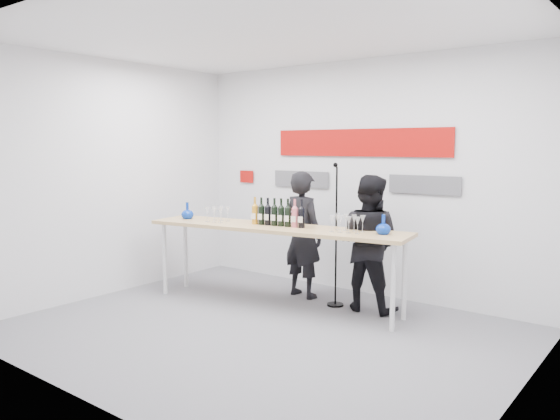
{
  "coord_description": "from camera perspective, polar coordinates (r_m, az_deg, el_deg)",
  "views": [
    {
      "loc": [
        3.5,
        -4.2,
        1.91
      ],
      "look_at": [
        -0.44,
        0.91,
        1.15
      ],
      "focal_mm": 35.0,
      "sensor_mm": 36.0,
      "label": 1
    }
  ],
  "objects": [
    {
      "name": "tasting_table",
      "position": [
        6.45,
        -0.54,
        -2.33
      ],
      "size": [
        3.29,
        1.15,
        0.97
      ],
      "rotation": [
        0.0,
        0.0,
        0.16
      ],
      "color": "tan",
      "rests_on": "ground"
    },
    {
      "name": "back_wall",
      "position": [
        7.13,
        8.24,
        3.36
      ],
      "size": [
        5.0,
        0.04,
        3.0
      ],
      "primitive_type": "cube",
      "color": "silver",
      "rests_on": "ground"
    },
    {
      "name": "presenter_left",
      "position": [
        6.89,
        2.4,
        -2.56
      ],
      "size": [
        0.63,
        0.45,
        1.6
      ],
      "primitive_type": "imported",
      "rotation": [
        0.0,
        0.0,
        3.02
      ],
      "color": "black",
      "rests_on": "ground"
    },
    {
      "name": "ground",
      "position": [
        5.79,
        -2.05,
        -12.55
      ],
      "size": [
        5.0,
        5.0,
        0.0
      ],
      "primitive_type": "plane",
      "color": "slate",
      "rests_on": "ground"
    },
    {
      "name": "decanter_left",
      "position": [
        7.17,
        -9.66,
        -0.05
      ],
      "size": [
        0.16,
        0.16,
        0.21
      ],
      "primitive_type": null,
      "color": "#082E9B",
      "rests_on": "tasting_table"
    },
    {
      "name": "decanter_right",
      "position": [
        5.93,
        10.75,
        -1.49
      ],
      "size": [
        0.16,
        0.16,
        0.21
      ],
      "primitive_type": null,
      "color": "#082E9B",
      "rests_on": "tasting_table"
    },
    {
      "name": "glasses_right",
      "position": [
        6.04,
        7.03,
        -1.42
      ],
      "size": [
        0.39,
        0.27,
        0.18
      ],
      "color": "silver",
      "rests_on": "tasting_table"
    },
    {
      "name": "wine_bottles",
      "position": [
        6.43,
        -0.23,
        -0.22
      ],
      "size": [
        0.71,
        0.19,
        0.33
      ],
      "rotation": [
        0.0,
        0.0,
        0.16
      ],
      "color": "#BF7F19",
      "rests_on": "tasting_table"
    },
    {
      "name": "signage",
      "position": [
        7.12,
        7.77,
        5.83
      ],
      "size": [
        3.38,
        0.02,
        0.79
      ],
      "color": "#A40A07",
      "rests_on": "back_wall"
    },
    {
      "name": "presenter_right",
      "position": [
        6.41,
        9.2,
        -3.42
      ],
      "size": [
        0.81,
        0.65,
        1.58
      ],
      "primitive_type": "imported",
      "rotation": [
        0.0,
        0.0,
        3.21
      ],
      "color": "black",
      "rests_on": "ground"
    },
    {
      "name": "glasses_left",
      "position": [
        6.86,
        -6.55,
        -0.44
      ],
      "size": [
        0.29,
        0.25,
        0.18
      ],
      "color": "silver",
      "rests_on": "tasting_table"
    },
    {
      "name": "mic_stand",
      "position": [
        6.56,
        5.83,
        -5.52
      ],
      "size": [
        0.2,
        0.2,
        1.72
      ],
      "rotation": [
        0.0,
        0.0,
        0.18
      ],
      "color": "black",
      "rests_on": "ground"
    }
  ]
}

